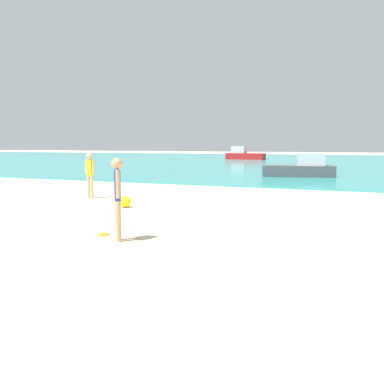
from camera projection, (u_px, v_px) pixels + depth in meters
name	position (u px, v px, depth m)	size (l,w,h in m)	color
ground	(41.00, 347.00, 3.86)	(200.00, 200.00, 0.00)	beige
water	(320.00, 161.00, 45.32)	(160.00, 60.00, 0.06)	teal
person_standing	(118.00, 194.00, 8.00)	(0.27, 0.34, 1.72)	tan
frisbee	(103.00, 234.00, 8.65)	(0.25, 0.25, 0.03)	orange
person_distant	(90.00, 173.00, 14.47)	(0.39, 0.22, 1.68)	#DDAD84
boat_near	(301.00, 168.00, 23.46)	(4.37, 2.34, 1.42)	#4C4C51
boat_far	(244.00, 155.00, 50.45)	(5.11, 2.15, 1.69)	red
beach_ball	(125.00, 202.00, 12.41)	(0.37, 0.37, 0.37)	yellow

